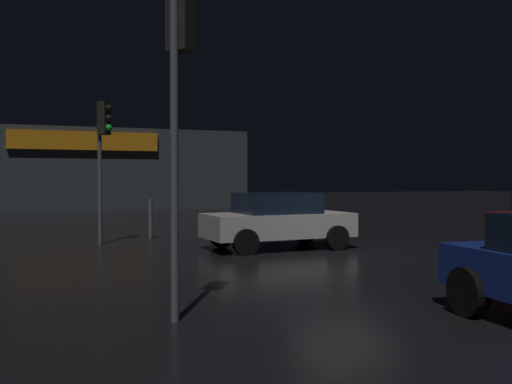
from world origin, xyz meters
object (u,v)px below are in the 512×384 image
(store_building, at_px, (82,169))
(car_crossing, at_px, (278,220))
(traffic_signal_opposite, at_px, (179,62))
(traffic_signal_main, at_px, (103,139))

(store_building, height_order, car_crossing, store_building)
(traffic_signal_opposite, xyz_separation_m, car_crossing, (4.23, 6.66, -2.66))
(traffic_signal_main, distance_m, traffic_signal_opposite, 9.38)
(store_building, xyz_separation_m, car_crossing, (3.65, -23.86, -1.72))
(store_building, distance_m, car_crossing, 24.20)
(traffic_signal_opposite, bearing_deg, car_crossing, 57.58)
(traffic_signal_opposite, distance_m, car_crossing, 8.33)
(store_building, distance_m, traffic_signal_opposite, 30.55)
(traffic_signal_main, height_order, car_crossing, traffic_signal_main)
(traffic_signal_main, bearing_deg, store_building, 88.16)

